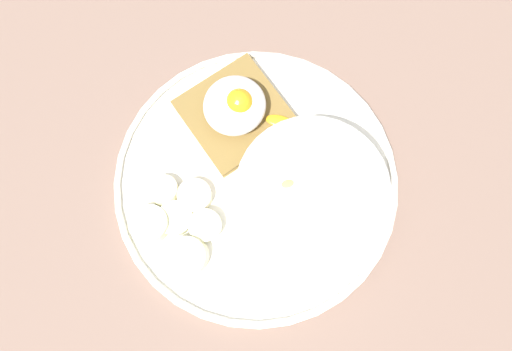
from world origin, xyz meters
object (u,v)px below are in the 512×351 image
(oatmeal_bowl, at_px, (310,196))
(banana_slice_outer, at_px, (164,190))
(banana_slice_front, at_px, (175,218))
(toast_slice, at_px, (236,114))
(banana_slice_right, at_px, (195,196))
(banana_slice_inner, at_px, (149,225))
(poached_egg, at_px, (236,105))
(banana_slice_back, at_px, (205,225))
(banana_slice_left, at_px, (188,256))

(oatmeal_bowl, distance_m, banana_slice_outer, 0.14)
(oatmeal_bowl, distance_m, banana_slice_front, 0.13)
(toast_slice, relative_size, banana_slice_front, 3.04)
(banana_slice_right, xyz_separation_m, banana_slice_inner, (-0.04, 0.02, 0.00))
(toast_slice, relative_size, banana_slice_inner, 2.30)
(oatmeal_bowl, relative_size, banana_slice_inner, 2.54)
(oatmeal_bowl, bearing_deg, banana_slice_outer, 118.01)
(banana_slice_inner, distance_m, banana_slice_outer, 0.03)
(poached_egg, bearing_deg, banana_slice_back, -162.01)
(banana_slice_left, distance_m, banana_slice_outer, 0.07)
(banana_slice_front, bearing_deg, banana_slice_back, -71.44)
(toast_slice, xyz_separation_m, banana_slice_back, (-0.11, -0.04, -0.00))
(oatmeal_bowl, distance_m, banana_slice_right, 0.11)
(toast_slice, relative_size, banana_slice_back, 2.71)
(poached_egg, xyz_separation_m, banana_slice_right, (-0.09, -0.01, -0.03))
(banana_slice_front, xyz_separation_m, banana_slice_back, (0.01, -0.03, 0.00))
(banana_slice_outer, bearing_deg, oatmeal_bowl, -61.99)
(toast_slice, xyz_separation_m, banana_slice_front, (-0.11, -0.01, -0.00))
(banana_slice_back, distance_m, banana_slice_outer, 0.05)
(toast_slice, bearing_deg, banana_slice_back, -161.48)
(banana_slice_back, xyz_separation_m, banana_slice_inner, (-0.03, 0.04, -0.00))
(banana_slice_left, bearing_deg, banana_slice_front, 53.95)
(poached_egg, xyz_separation_m, banana_slice_left, (-0.14, -0.04, -0.02))
(banana_slice_left, height_order, banana_slice_outer, banana_slice_left)
(banana_slice_left, height_order, banana_slice_right, banana_slice_left)
(banana_slice_left, bearing_deg, banana_slice_right, 28.57)
(banana_slice_left, xyz_separation_m, banana_slice_inner, (0.00, 0.05, -0.00))
(banana_slice_right, height_order, banana_slice_inner, banana_slice_inner)
(toast_slice, height_order, banana_slice_front, toast_slice)
(toast_slice, xyz_separation_m, banana_slice_outer, (-0.10, 0.02, -0.00))
(banana_slice_outer, bearing_deg, poached_egg, -9.43)
(banana_slice_inner, xyz_separation_m, banana_slice_outer, (0.03, 0.01, -0.00))
(oatmeal_bowl, bearing_deg, poached_egg, 70.26)
(banana_slice_front, height_order, banana_slice_right, banana_slice_right)
(banana_slice_left, relative_size, banana_slice_right, 1.07)
(banana_slice_front, xyz_separation_m, banana_slice_outer, (0.02, 0.02, 0.00))
(banana_slice_right, bearing_deg, banana_slice_back, -126.41)
(banana_slice_back, height_order, banana_slice_outer, banana_slice_back)
(poached_egg, bearing_deg, oatmeal_bowl, -109.74)
(toast_slice, height_order, poached_egg, poached_egg)
(banana_slice_inner, bearing_deg, banana_slice_front, -42.26)
(poached_egg, distance_m, banana_slice_back, 0.11)
(oatmeal_bowl, distance_m, toast_slice, 0.11)
(banana_slice_front, bearing_deg, toast_slice, 3.87)
(banana_slice_back, bearing_deg, toast_slice, 18.52)
(poached_egg, distance_m, banana_slice_front, 0.12)
(oatmeal_bowl, height_order, poached_egg, oatmeal_bowl)
(banana_slice_front, bearing_deg, banana_slice_inner, 137.74)
(poached_egg, bearing_deg, banana_slice_right, -173.20)
(banana_slice_outer, bearing_deg, banana_slice_inner, -168.39)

